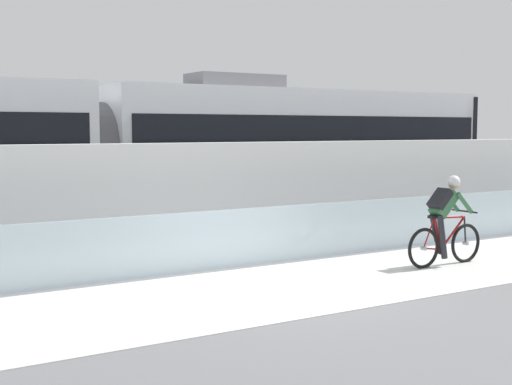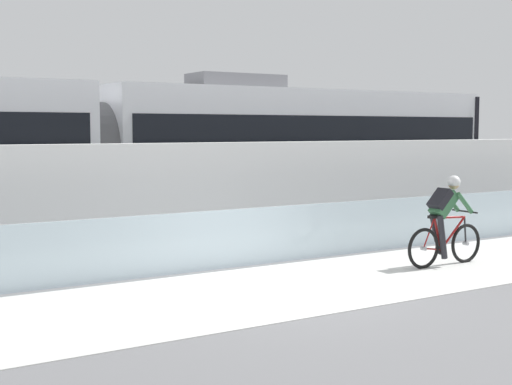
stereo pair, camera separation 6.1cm
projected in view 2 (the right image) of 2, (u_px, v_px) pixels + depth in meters
name	position (u px, v px, depth m)	size (l,w,h in m)	color
ground_plane	(278.00, 289.00, 10.73)	(200.00, 200.00, 0.00)	slate
bike_path_deck	(278.00, 289.00, 10.73)	(32.00, 3.20, 0.01)	silver
glass_parapet	(220.00, 240.00, 12.26)	(32.00, 0.05, 1.03)	silver
concrete_barrier_wall	(176.00, 198.00, 13.74)	(32.00, 0.36, 2.16)	white
tram_rail_near	(130.00, 237.00, 15.95)	(32.00, 0.08, 0.01)	#595654
tram_rail_far	(109.00, 229.00, 17.18)	(32.00, 0.08, 0.01)	#595654
tram	(93.00, 153.00, 16.09)	(22.56, 2.54, 3.81)	silver
cyclist_on_bike	(445.00, 221.00, 12.49)	(1.77, 0.58, 1.61)	black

